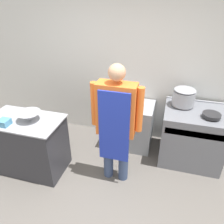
{
  "coord_description": "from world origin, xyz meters",
  "views": [
    {
      "loc": [
        0.76,
        -1.46,
        2.49
      ],
      "look_at": [
        0.04,
        1.13,
        0.96
      ],
      "focal_mm": 35.0,
      "sensor_mm": 36.0,
      "label": 1
    }
  ],
  "objects": [
    {
      "name": "wall_back",
      "position": [
        0.0,
        2.07,
        1.35
      ],
      "size": [
        8.0,
        0.05,
        2.7
      ],
      "color": "white",
      "rests_on": "ground_plane"
    },
    {
      "name": "saute_pan",
      "position": [
        1.4,
        1.48,
        0.93
      ],
      "size": [
        0.25,
        0.25,
        0.05
      ],
      "color": "#262628",
      "rests_on": "stove"
    },
    {
      "name": "fridge_unit",
      "position": [
        0.23,
        1.73,
        0.4
      ],
      "size": [
        0.72,
        0.59,
        0.8
      ],
      "color": "#93999E",
      "rests_on": "ground_plane"
    },
    {
      "name": "person_cook",
      "position": [
        0.17,
        0.87,
        1.01
      ],
      "size": [
        0.68,
        0.24,
        1.75
      ],
      "color": "#38476B",
      "rests_on": "ground_plane"
    },
    {
      "name": "stock_pot",
      "position": [
        1.01,
        1.75,
        1.05
      ],
      "size": [
        0.34,
        0.34,
        0.28
      ],
      "color": "#9EA0A8",
      "rests_on": "stove"
    },
    {
      "name": "plastic_tub",
      "position": [
        -1.3,
        0.52,
        0.93
      ],
      "size": [
        0.14,
        0.14,
        0.09
      ],
      "color": "teal",
      "rests_on": "prep_counter"
    },
    {
      "name": "stove",
      "position": [
        1.22,
        1.61,
        0.44
      ],
      "size": [
        0.92,
        0.77,
        0.91
      ],
      "color": "slate",
      "rests_on": "ground_plane"
    },
    {
      "name": "prep_counter",
      "position": [
        -1.14,
        0.71,
        0.44
      ],
      "size": [
        1.08,
        0.63,
        0.88
      ],
      "color": "#2D2D33",
      "rests_on": "ground_plane"
    },
    {
      "name": "mixing_bowl",
      "position": [
        -1.04,
        0.73,
        0.95
      ],
      "size": [
        0.33,
        0.33,
        0.12
      ],
      "color": "#9EA0A8",
      "rests_on": "prep_counter"
    }
  ]
}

